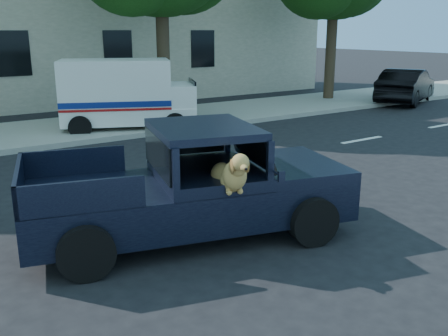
# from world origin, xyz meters

# --- Properties ---
(ground) EXTENTS (120.00, 120.00, 0.00)m
(ground) POSITION_xyz_m (0.00, 0.00, 0.00)
(ground) COLOR black
(ground) RESTS_ON ground
(far_sidewalk) EXTENTS (60.00, 4.00, 0.15)m
(far_sidewalk) POSITION_xyz_m (0.00, 9.20, 0.07)
(far_sidewalk) COLOR gray
(far_sidewalk) RESTS_ON ground
(lane_stripes) EXTENTS (21.60, 0.14, 0.01)m
(lane_stripes) POSITION_xyz_m (2.00, 3.40, 0.01)
(lane_stripes) COLOR silver
(lane_stripes) RESTS_ON ground
(pickup_truck) EXTENTS (5.02, 3.03, 1.69)m
(pickup_truck) POSITION_xyz_m (0.43, 0.29, 0.57)
(pickup_truck) COLOR black
(pickup_truck) RESTS_ON ground
(mail_truck) EXTENTS (4.34, 3.25, 2.16)m
(mail_truck) POSITION_xyz_m (3.04, 8.42, 0.95)
(mail_truck) COLOR silver
(mail_truck) RESTS_ON ground
(parked_sedan) EXTENTS (3.14, 4.62, 1.44)m
(parked_sedan) POSITION_xyz_m (15.33, 7.40, 0.72)
(parked_sedan) COLOR black
(parked_sedan) RESTS_ON ground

